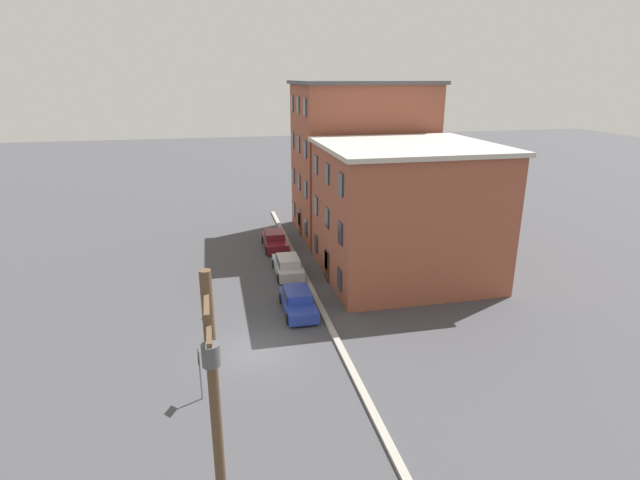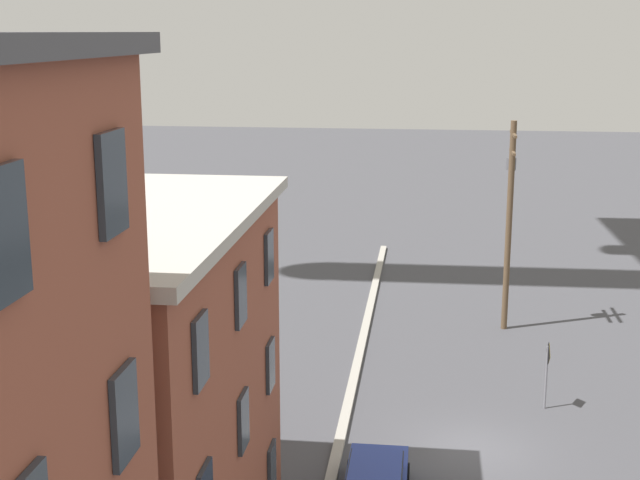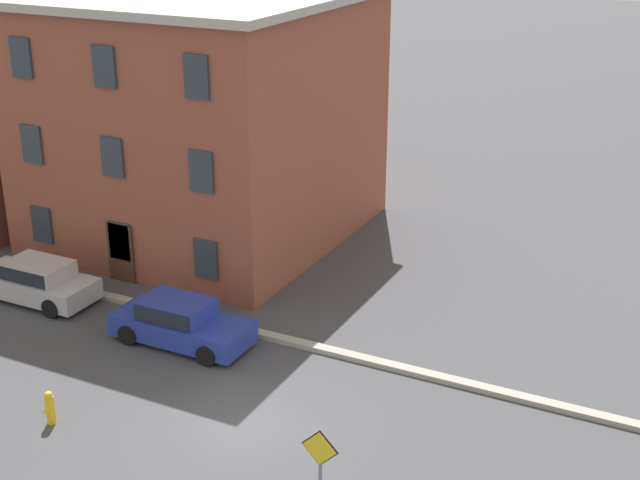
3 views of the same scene
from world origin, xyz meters
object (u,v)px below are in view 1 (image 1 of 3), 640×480
object	(u,v)px
car_maroon	(275,239)
car_silver	(288,265)
car_blue	(298,301)
fire_hydrant	(211,309)
utility_pole	(217,427)
caution_sign	(199,366)

from	to	relation	value
car_maroon	car_silver	bearing A→B (deg)	1.50
car_silver	car_blue	distance (m)	6.21
car_blue	fire_hydrant	size ratio (longest dim) A/B	4.58
car_silver	fire_hydrant	bearing A→B (deg)	-44.49
car_maroon	utility_pole	distance (m)	30.18
car_maroon	car_silver	size ratio (longest dim) A/B	1.00
car_maroon	caution_sign	distance (m)	21.11
car_silver	caution_sign	xyz separation A→B (m)	(13.99, -6.15, 0.97)
car_silver	utility_pole	size ratio (longest dim) A/B	0.45
car_maroon	car_blue	size ratio (longest dim) A/B	1.00
car_blue	utility_pole	bearing A→B (deg)	-16.48
utility_pole	fire_hydrant	world-z (taller)	utility_pole
car_blue	utility_pole	world-z (taller)	utility_pole
car_silver	utility_pole	distance (m)	24.19
utility_pole	fire_hydrant	xyz separation A→B (m)	(-17.40, -0.27, -4.98)
car_silver	fire_hydrant	size ratio (longest dim) A/B	4.58
car_blue	car_silver	bearing A→B (deg)	176.84
car_maroon	car_blue	distance (m)	12.43
caution_sign	utility_pole	world-z (taller)	utility_pole
car_maroon	fire_hydrant	distance (m)	13.13
car_blue	utility_pole	distance (m)	18.27
car_blue	caution_sign	distance (m)	9.77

